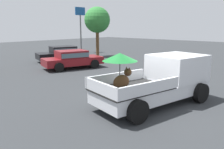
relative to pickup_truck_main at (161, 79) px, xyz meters
name	(u,v)px	position (x,y,z in m)	size (l,w,h in m)	color
ground_plane	(153,104)	(-0.40, 0.08, -0.97)	(80.00, 80.00, 0.00)	#2D3033
pickup_truck_main	(161,79)	(0.00, 0.00, 0.00)	(5.32, 3.05, 2.18)	black
parked_sedan_near	(72,58)	(2.37, 8.80, -0.22)	(4.62, 2.92, 1.33)	black
parked_sedan_far	(62,53)	(3.92, 12.17, -0.22)	(4.63, 2.98, 1.33)	black
motel_sign	(80,21)	(9.72, 16.52, 2.69)	(1.40, 0.16, 5.21)	#59595B
tree_by_lot	(97,20)	(8.35, 12.29, 2.68)	(2.58, 2.58, 4.97)	brown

